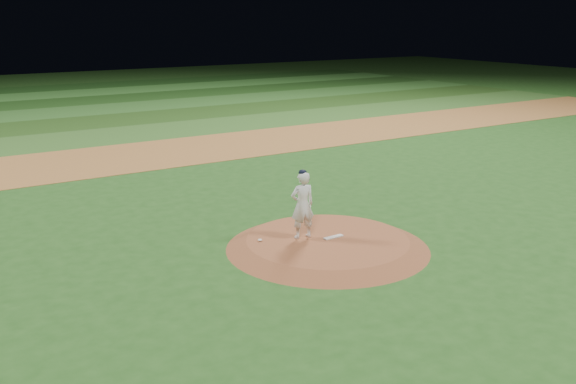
# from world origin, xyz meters

# --- Properties ---
(ground) EXTENTS (120.00, 120.00, 0.00)m
(ground) POSITION_xyz_m (0.00, 0.00, 0.00)
(ground) COLOR #22511A
(ground) RESTS_ON ground
(infield_dirt_band) EXTENTS (70.00, 6.00, 0.02)m
(infield_dirt_band) POSITION_xyz_m (0.00, 14.00, 0.01)
(infield_dirt_band) COLOR #9D6530
(infield_dirt_band) RESTS_ON ground
(outfield_stripe_0) EXTENTS (70.00, 5.00, 0.02)m
(outfield_stripe_0) POSITION_xyz_m (0.00, 19.50, 0.01)
(outfield_stripe_0) COLOR #336324
(outfield_stripe_0) RESTS_ON ground
(outfield_stripe_1) EXTENTS (70.00, 5.00, 0.02)m
(outfield_stripe_1) POSITION_xyz_m (0.00, 24.50, 0.01)
(outfield_stripe_1) COLOR #234817
(outfield_stripe_1) RESTS_ON ground
(outfield_stripe_2) EXTENTS (70.00, 5.00, 0.02)m
(outfield_stripe_2) POSITION_xyz_m (0.00, 29.50, 0.01)
(outfield_stripe_2) COLOR #2F6825
(outfield_stripe_2) RESTS_ON ground
(outfield_stripe_3) EXTENTS (70.00, 5.00, 0.02)m
(outfield_stripe_3) POSITION_xyz_m (0.00, 34.50, 0.01)
(outfield_stripe_3) COLOR #1D4716
(outfield_stripe_3) RESTS_ON ground
(outfield_stripe_4) EXTENTS (70.00, 5.00, 0.02)m
(outfield_stripe_4) POSITION_xyz_m (0.00, 39.50, 0.01)
(outfield_stripe_4) COLOR #357A2C
(outfield_stripe_4) RESTS_ON ground
(outfield_stripe_5) EXTENTS (70.00, 5.00, 0.02)m
(outfield_stripe_5) POSITION_xyz_m (0.00, 44.50, 0.01)
(outfield_stripe_5) COLOR #1B4716
(outfield_stripe_5) RESTS_ON ground
(pitchers_mound) EXTENTS (5.50, 5.50, 0.25)m
(pitchers_mound) POSITION_xyz_m (0.00, 0.00, 0.12)
(pitchers_mound) COLOR brown
(pitchers_mound) RESTS_ON ground
(pitching_rubber) EXTENTS (0.60, 0.17, 0.03)m
(pitching_rubber) POSITION_xyz_m (0.20, 0.01, 0.26)
(pitching_rubber) COLOR silver
(pitching_rubber) RESTS_ON pitchers_mound
(rosin_bag) EXTENTS (0.12, 0.12, 0.06)m
(rosin_bag) POSITION_xyz_m (-1.63, 0.83, 0.28)
(rosin_bag) COLOR white
(rosin_bag) RESTS_ON pitchers_mound
(pitcher_on_mound) EXTENTS (0.73, 0.53, 1.90)m
(pitcher_on_mound) POSITION_xyz_m (-0.51, 0.46, 1.18)
(pitcher_on_mound) COLOR white
(pitcher_on_mound) RESTS_ON pitchers_mound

